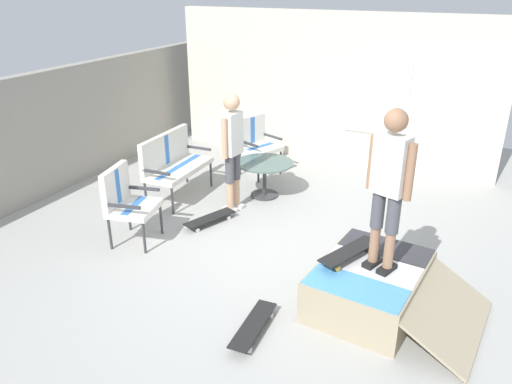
% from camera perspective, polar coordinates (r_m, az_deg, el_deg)
% --- Properties ---
extents(ground_plane, '(12.00, 12.00, 0.10)m').
position_cam_1_polar(ground_plane, '(6.38, 1.26, -7.54)').
color(ground_plane, '#A8A8A3').
extents(back_wall_cinderblock, '(9.00, 0.20, 1.92)m').
position_cam_1_polar(back_wall_cinderblock, '(8.32, -24.66, 5.44)').
color(back_wall_cinderblock, gray).
rests_on(back_wall_cinderblock, ground_plane).
extents(house_facade, '(0.23, 6.00, 2.70)m').
position_cam_1_polar(house_facade, '(9.39, 8.54, 11.61)').
color(house_facade, beige).
rests_on(house_facade, ground_plane).
extents(skate_ramp, '(1.51, 1.77, 0.48)m').
position_cam_1_polar(skate_ramp, '(5.47, 13.19, -10.41)').
color(skate_ramp, tan).
rests_on(skate_ramp, ground_plane).
extents(patio_bench, '(1.27, 0.60, 1.02)m').
position_cam_1_polar(patio_bench, '(7.87, -9.56, 3.66)').
color(patio_bench, '#38383D').
rests_on(patio_bench, ground_plane).
extents(patio_chair_near_house, '(0.77, 0.73, 1.02)m').
position_cam_1_polar(patio_chair_near_house, '(8.73, -0.01, 5.98)').
color(patio_chair_near_house, '#38383D').
rests_on(patio_chair_near_house, ground_plane).
extents(patio_chair_by_wall, '(0.73, 0.68, 1.02)m').
position_cam_1_polar(patio_chair_by_wall, '(6.63, -14.73, -0.68)').
color(patio_chair_by_wall, '#38383D').
rests_on(patio_chair_by_wall, ground_plane).
extents(patio_table, '(0.90, 0.90, 0.57)m').
position_cam_1_polar(patio_table, '(7.84, 0.99, 2.29)').
color(patio_table, '#38383D').
rests_on(patio_table, ground_plane).
extents(person_watching, '(0.48, 0.26, 1.75)m').
position_cam_1_polar(person_watching, '(7.17, -2.72, 5.53)').
color(person_watching, silver).
rests_on(person_watching, ground_plane).
extents(person_skater, '(0.32, 0.46, 1.67)m').
position_cam_1_polar(person_skater, '(4.90, 15.00, 1.29)').
color(person_skater, black).
rests_on(person_skater, skate_ramp).
extents(skateboard_by_bench, '(0.82, 0.47, 0.10)m').
position_cam_1_polar(skateboard_by_bench, '(7.09, -5.31, -3.02)').
color(skateboard_by_bench, black).
rests_on(skateboard_by_bench, ground_plane).
extents(skateboard_spare, '(0.81, 0.25, 0.10)m').
position_cam_1_polar(skateboard_spare, '(5.07, -0.32, -15.01)').
color(skateboard_spare, black).
rests_on(skateboard_spare, ground_plane).
extents(skateboard_on_ramp, '(0.82, 0.49, 0.10)m').
position_cam_1_polar(skateboard_on_ramp, '(5.38, 10.63, -6.72)').
color(skateboard_on_ramp, black).
rests_on(skateboard_on_ramp, skate_ramp).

